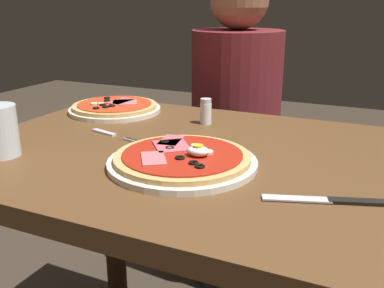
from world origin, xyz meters
name	(u,v)px	position (x,y,z in m)	size (l,w,h in m)	color
dining_table	(201,210)	(0.00, 0.00, 0.63)	(1.05, 0.74, 0.77)	brown
pizza_foreground	(182,159)	(0.00, -0.09, 0.78)	(0.29, 0.29, 0.05)	silver
pizza_across_left	(115,108)	(-0.37, 0.22, 0.78)	(0.26, 0.26, 0.03)	silver
fork	(112,134)	(-0.24, 0.01, 0.77)	(0.16, 0.05, 0.00)	silver
knife	(332,200)	(0.29, -0.14, 0.77)	(0.19, 0.08, 0.01)	silver
salt_shaker	(206,111)	(-0.08, 0.21, 0.80)	(0.03, 0.03, 0.07)	white
diner_person	(235,146)	(-0.15, 0.65, 0.56)	(0.32, 0.32, 1.18)	black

